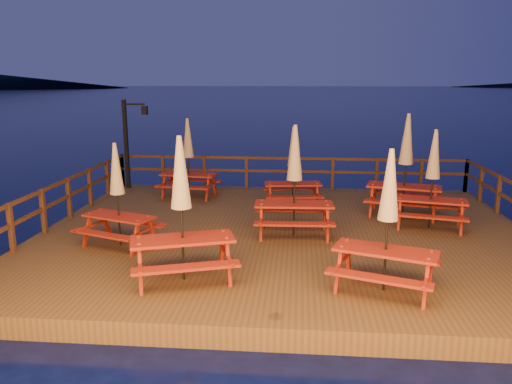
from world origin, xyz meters
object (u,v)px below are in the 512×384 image
(picnic_table_0, at_px, (432,178))
(picnic_table_1, at_px, (406,163))
(picnic_table_2, at_px, (294,179))
(lamp_post, at_px, (130,136))

(picnic_table_0, relative_size, picnic_table_1, 0.89)
(picnic_table_1, xyz_separation_m, picnic_table_2, (-2.97, -2.07, -0.07))
(lamp_post, bearing_deg, picnic_table_1, -18.26)
(lamp_post, relative_size, picnic_table_2, 1.13)
(lamp_post, relative_size, picnic_table_1, 1.08)
(lamp_post, xyz_separation_m, picnic_table_1, (8.59, -2.83, -0.35))
(picnic_table_0, bearing_deg, lamp_post, 168.95)
(picnic_table_1, distance_m, picnic_table_2, 3.62)
(lamp_post, height_order, picnic_table_2, lamp_post)
(picnic_table_0, distance_m, picnic_table_1, 1.24)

